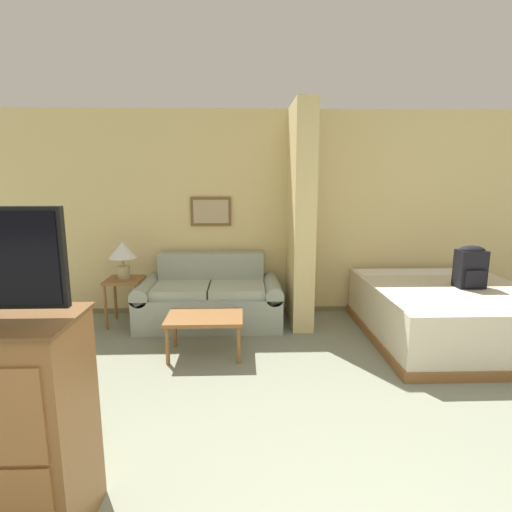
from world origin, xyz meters
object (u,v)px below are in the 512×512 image
coffee_table (205,321)px  table_lamp (123,253)px  bed (447,312)px  backpack (471,266)px  couch (210,299)px

coffee_table → table_lamp: size_ratio=1.68×
coffee_table → bed: 2.65m
bed → backpack: 0.56m
couch → bed: 2.71m
coffee_table → table_lamp: bearing=139.0°
table_lamp → bed: table_lamp is taller
couch → coffee_table: (0.02, -0.92, 0.06)m
table_lamp → bed: bearing=-8.9°
coffee_table → couch: bearing=91.2°
table_lamp → coffee_table: bearing=-41.0°
coffee_table → bed: bed is taller
couch → bed: bearing=-12.6°
couch → backpack: (2.84, -0.63, 0.53)m
backpack → coffee_table: bearing=-174.1°
coffee_table → table_lamp: (-1.04, 0.91, 0.53)m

